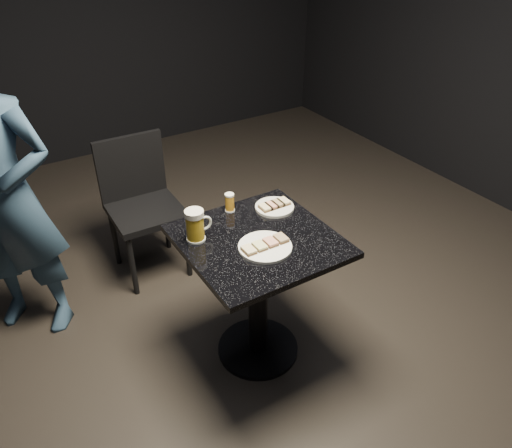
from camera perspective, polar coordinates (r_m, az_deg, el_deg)
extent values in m
plane|color=black|center=(2.85, 0.22, -14.13)|extent=(6.00, 6.00, 0.00)
cylinder|color=white|center=(2.29, 1.04, -2.64)|extent=(0.25, 0.25, 0.01)
cylinder|color=silver|center=(2.58, 2.13, 1.94)|extent=(0.20, 0.20, 0.01)
imported|color=navy|center=(2.83, -26.87, 2.90)|extent=(0.72, 0.69, 1.67)
cylinder|color=black|center=(2.84, 0.22, -13.96)|extent=(0.44, 0.44, 0.03)
cylinder|color=black|center=(2.59, 0.24, -8.53)|extent=(0.10, 0.10, 0.69)
cube|color=black|center=(2.36, 0.26, -1.95)|extent=(0.70, 0.70, 0.03)
cylinder|color=silver|center=(2.36, -6.86, -1.67)|extent=(0.09, 0.09, 0.01)
cylinder|color=gold|center=(2.32, -6.97, -0.35)|extent=(0.08, 0.08, 0.12)
cylinder|color=silver|center=(2.28, -7.09, 1.20)|extent=(0.09, 0.09, 0.03)
torus|color=silver|center=(2.34, -5.89, 0.10)|extent=(0.08, 0.01, 0.08)
cylinder|color=silver|center=(2.57, -3.00, 1.60)|extent=(0.05, 0.05, 0.01)
cylinder|color=orange|center=(2.54, -3.02, 2.45)|extent=(0.05, 0.05, 0.08)
cylinder|color=white|center=(2.52, -3.05, 3.35)|extent=(0.05, 0.05, 0.01)
cube|color=black|center=(3.20, -12.45, 1.38)|extent=(0.44, 0.44, 0.04)
cylinder|color=black|center=(3.14, -13.92, -4.68)|extent=(0.03, 0.03, 0.43)
cylinder|color=black|center=(3.23, -7.82, -2.76)|extent=(0.03, 0.03, 0.43)
cylinder|color=black|center=(3.44, -15.87, -1.41)|extent=(0.03, 0.03, 0.43)
cylinder|color=black|center=(3.52, -10.23, 0.28)|extent=(0.03, 0.03, 0.43)
cube|color=black|center=(3.26, -14.10, 6.24)|extent=(0.43, 0.04, 0.43)
cube|color=#4C3521|center=(2.24, -0.83, -3.07)|extent=(0.05, 0.07, 0.01)
cube|color=beige|center=(2.24, -0.83, -2.88)|extent=(0.05, 0.07, 0.01)
cube|color=#4C3521|center=(2.27, 0.43, -2.62)|extent=(0.05, 0.07, 0.01)
cube|color=#D1D184|center=(2.26, 0.43, -2.42)|extent=(0.05, 0.07, 0.01)
cube|color=#4C3521|center=(2.29, 1.66, -2.17)|extent=(0.05, 0.07, 0.01)
cube|color=tan|center=(2.29, 1.66, -1.98)|extent=(0.05, 0.07, 0.01)
cube|color=#4C3521|center=(2.32, 2.86, -1.73)|extent=(0.05, 0.07, 0.01)
cube|color=#8C7251|center=(2.31, 2.87, -1.54)|extent=(0.05, 0.07, 0.01)
cube|color=#4C3521|center=(2.55, 1.08, 1.82)|extent=(0.05, 0.07, 0.01)
cube|color=beige|center=(2.54, 1.08, 2.01)|extent=(0.05, 0.07, 0.01)
cube|color=#4C3521|center=(2.57, 1.79, 2.05)|extent=(0.05, 0.07, 0.01)
cube|color=tan|center=(2.56, 1.79, 2.23)|extent=(0.05, 0.07, 0.01)
cube|color=#4C3521|center=(2.58, 2.48, 2.28)|extent=(0.05, 0.07, 0.01)
cube|color=#8C7251|center=(2.58, 2.49, 2.46)|extent=(0.05, 0.07, 0.01)
cube|color=#4C3521|center=(2.60, 3.17, 2.50)|extent=(0.05, 0.07, 0.01)
cube|color=beige|center=(2.60, 3.18, 2.68)|extent=(0.05, 0.07, 0.01)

